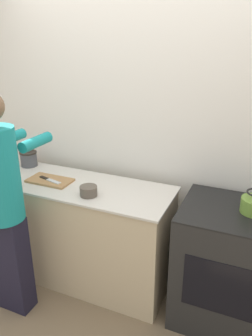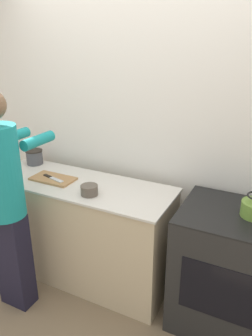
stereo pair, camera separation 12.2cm
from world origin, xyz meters
name	(u,v)px [view 2 (the right image)]	position (x,y,z in m)	size (l,w,h in m)	color
ground_plane	(107,308)	(0.00, 0.00, 0.00)	(12.00, 12.00, 0.00)	#7A664C
wall_back	(145,131)	(0.00, 0.70, 1.30)	(8.00, 0.05, 2.60)	white
counter	(81,230)	(-0.41, 0.28, 0.45)	(1.60, 0.59, 0.91)	#C6B28E
oven	(227,269)	(0.83, 0.31, 0.46)	(0.72, 0.63, 0.93)	black
person	(5,197)	(-0.68, -0.24, 0.95)	(0.32, 0.57, 1.72)	black
cutting_board	(53,179)	(-0.64, 0.24, 0.92)	(0.37, 0.20, 0.02)	#A87A4C
knife	(53,178)	(-0.63, 0.23, 0.93)	(0.24, 0.09, 0.01)	silver
bowl_prep	(89,190)	(-0.21, 0.14, 0.95)	(0.13, 0.13, 0.08)	brown
canister_jar	(34,157)	(-1.03, 0.47, 0.98)	(0.16, 0.16, 0.14)	#4C4C51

